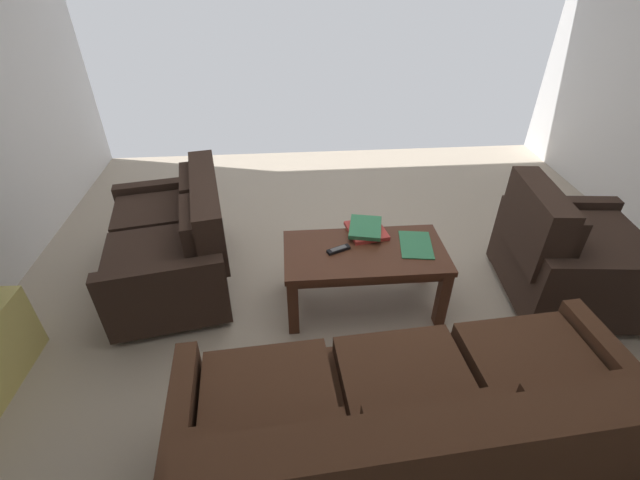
# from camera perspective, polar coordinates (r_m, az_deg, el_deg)

# --- Properties ---
(ground_plane) EXTENTS (5.23, 5.22, 0.01)m
(ground_plane) POSITION_cam_1_polar(r_m,az_deg,el_deg) (3.24, 4.78, -7.17)
(ground_plane) COLOR tan
(sofa_main) EXTENTS (2.13, 0.94, 0.83)m
(sofa_main) POSITION_cam_1_polar(r_m,az_deg,el_deg) (2.15, 12.14, -23.22)
(sofa_main) COLOR black
(sofa_main) RESTS_ON ground
(loveseat_near) EXTENTS (1.00, 1.36, 0.81)m
(loveseat_near) POSITION_cam_1_polar(r_m,az_deg,el_deg) (3.32, -18.55, -0.18)
(loveseat_near) COLOR black
(loveseat_near) RESTS_ON ground
(coffee_table) EXTENTS (1.07, 0.55, 0.47)m
(coffee_table) POSITION_cam_1_polar(r_m,az_deg,el_deg) (2.91, 5.90, -2.56)
(coffee_table) COLOR #4C2819
(coffee_table) RESTS_ON ground
(armchair_side) EXTENTS (0.95, 0.95, 0.88)m
(armchair_side) POSITION_cam_1_polar(r_m,az_deg,el_deg) (3.44, 29.89, -1.82)
(armchair_side) COLOR black
(armchair_side) RESTS_ON ground
(book_stack) EXTENTS (0.29, 0.32, 0.06)m
(book_stack) POSITION_cam_1_polar(r_m,az_deg,el_deg) (3.03, 6.08, 1.45)
(book_stack) COLOR #C63833
(book_stack) RESTS_ON coffee_table
(tv_remote) EXTENTS (0.16, 0.10, 0.02)m
(tv_remote) POSITION_cam_1_polar(r_m,az_deg,el_deg) (2.85, 2.46, -1.25)
(tv_remote) COLOR black
(tv_remote) RESTS_ON coffee_table
(loose_magazine) EXTENTS (0.26, 0.34, 0.01)m
(loose_magazine) POSITION_cam_1_polar(r_m,az_deg,el_deg) (2.97, 12.55, -0.61)
(loose_magazine) COLOR #337F51
(loose_magazine) RESTS_ON coffee_table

